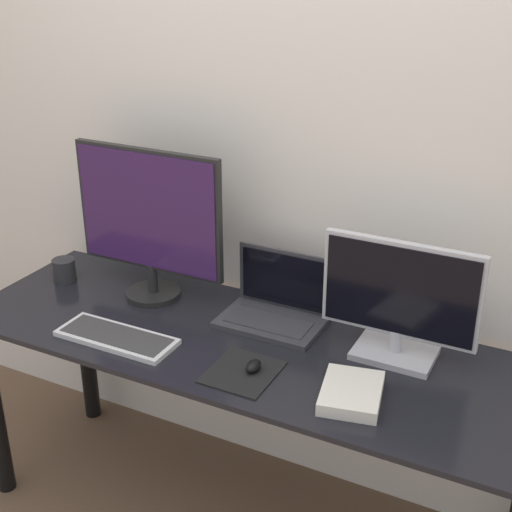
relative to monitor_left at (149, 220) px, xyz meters
name	(u,v)px	position (x,y,z in m)	size (l,w,h in m)	color
wall_back	(298,147)	(0.42, 0.25, 0.24)	(7.00, 0.05, 2.50)	silver
desk	(245,379)	(0.42, -0.13, -0.42)	(1.87, 0.62, 0.73)	black
monitor_left	(149,220)	(0.00, 0.00, 0.00)	(0.55, 0.19, 0.52)	black
monitor_right	(399,301)	(0.86, 0.00, -0.10)	(0.46, 0.17, 0.37)	#B2B2B7
laptop	(276,304)	(0.45, 0.04, -0.23)	(0.33, 0.22, 0.22)	#333338
keyboard	(117,337)	(0.07, -0.30, -0.27)	(0.38, 0.14, 0.02)	silver
mousepad	(243,372)	(0.50, -0.29, -0.28)	(0.19, 0.21, 0.00)	black
mouse	(253,366)	(0.53, -0.27, -0.26)	(0.04, 0.06, 0.03)	black
book	(351,393)	(0.82, -0.26, -0.27)	(0.20, 0.23, 0.04)	silver
mug	(64,270)	(-0.36, -0.04, -0.24)	(0.08, 0.08, 0.08)	#262628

